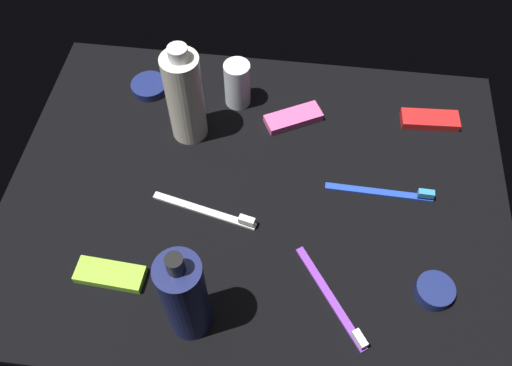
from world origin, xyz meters
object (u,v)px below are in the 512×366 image
object	(u,v)px
snack_bar_pink	(293,118)
deodorant_stick	(237,84)
toothbrush_blue	(386,192)
cream_tin_left	(149,86)
lotion_bottle	(185,297)
bodywash_bottle	(185,97)
cream_tin_right	(434,291)
snack_bar_lime	(110,274)
toothbrush_purple	(334,302)
toothbrush_white	(210,211)
snack_bar_red	(430,120)

from	to	relation	value
snack_bar_pink	deodorant_stick	bearing A→B (deg)	-46.32
toothbrush_blue	cream_tin_left	size ratio (longest dim) A/B	2.62
lotion_bottle	cream_tin_left	bearing A→B (deg)	-69.11
snack_bar_pink	bodywash_bottle	bearing A→B (deg)	-13.47
toothbrush_blue	cream_tin_right	size ratio (longest dim) A/B	3.15
toothbrush_blue	cream_tin_left	bearing A→B (deg)	-22.45
snack_bar_pink	cream_tin_left	distance (cm)	28.51
bodywash_bottle	deodorant_stick	world-z (taller)	bodywash_bottle
lotion_bottle	snack_bar_pink	size ratio (longest dim) A/B	1.97
lotion_bottle	cream_tin_right	bearing A→B (deg)	-166.43
snack_bar_pink	cream_tin_left	size ratio (longest dim) A/B	1.51
lotion_bottle	toothbrush_blue	size ratio (longest dim) A/B	1.14
bodywash_bottle	snack_bar_lime	bearing A→B (deg)	77.56
toothbrush_purple	bodywash_bottle	bearing A→B (deg)	-47.32
bodywash_bottle	toothbrush_white	xyz separation A→B (cm)	(-6.59, 16.63, -8.50)
snack_bar_pink	snack_bar_red	distance (cm)	25.02
toothbrush_white	snack_bar_lime	size ratio (longest dim) A/B	1.71
bodywash_bottle	cream_tin_left	distance (cm)	15.86
toothbrush_blue	snack_bar_lime	distance (cm)	46.26
lotion_bottle	snack_bar_lime	xyz separation A→B (cm)	(13.48, -5.14, -8.29)
bodywash_bottle	toothbrush_blue	size ratio (longest dim) A/B	1.10
deodorant_stick	toothbrush_purple	size ratio (longest dim) A/B	0.59
cream_tin_left	bodywash_bottle	bearing A→B (deg)	136.49
lotion_bottle	snack_bar_pink	bearing A→B (deg)	-106.11
snack_bar_pink	cream_tin_right	world-z (taller)	cream_tin_right
snack_bar_pink	cream_tin_left	world-z (taller)	same
lotion_bottle	toothbrush_purple	world-z (taller)	lotion_bottle
lotion_bottle	bodywash_bottle	bearing A→B (deg)	-78.61
deodorant_stick	snack_bar_pink	world-z (taller)	deodorant_stick
snack_bar_red	cream_tin_right	size ratio (longest dim) A/B	1.82
snack_bar_lime	bodywash_bottle	bearing A→B (deg)	-99.24
toothbrush_purple	cream_tin_left	bearing A→B (deg)	-46.37
snack_bar_pink	cream_tin_right	bearing A→B (deg)	99.01
snack_bar_lime	snack_bar_pink	bearing A→B (deg)	-122.75
toothbrush_purple	cream_tin_right	xyz separation A→B (cm)	(-14.56, -3.45, 0.47)
toothbrush_blue	toothbrush_white	world-z (taller)	same
bodywash_bottle	snack_bar_pink	xyz separation A→B (cm)	(-18.37, -4.82, -8.36)
toothbrush_blue	snack_bar_red	distance (cm)	18.64
toothbrush_blue	snack_bar_red	size ratio (longest dim) A/B	1.73
cream_tin_left	snack_bar_pink	bearing A→B (deg)	170.98
toothbrush_blue	toothbrush_white	distance (cm)	29.45
snack_bar_red	toothbrush_blue	bearing A→B (deg)	60.77
lotion_bottle	toothbrush_white	world-z (taller)	lotion_bottle
toothbrush_white	snack_bar_pink	bearing A→B (deg)	-118.77
snack_bar_red	deodorant_stick	bearing A→B (deg)	-4.68
deodorant_stick	cream_tin_left	xyz separation A→B (cm)	(17.35, -0.93, -3.78)
toothbrush_white	snack_bar_lime	distance (cm)	18.34
deodorant_stick	toothbrush_purple	xyz separation A→B (cm)	(-19.77, 38.00, -3.96)
snack_bar_lime	cream_tin_left	world-z (taller)	same
lotion_bottle	snack_bar_lime	size ratio (longest dim) A/B	1.97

